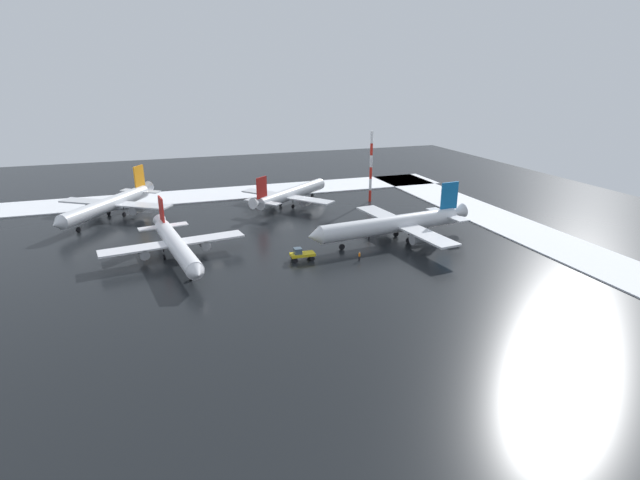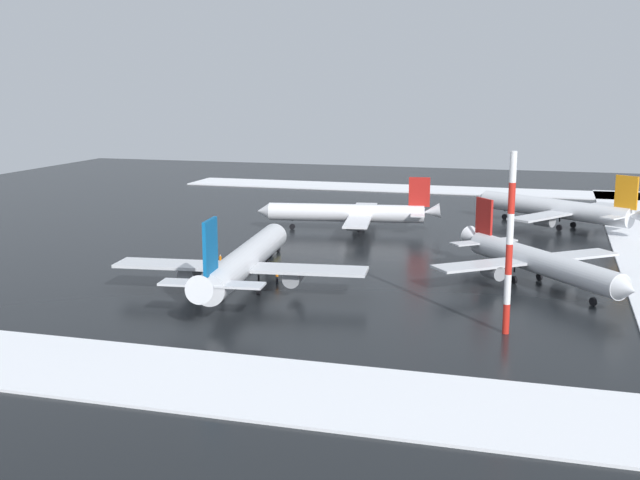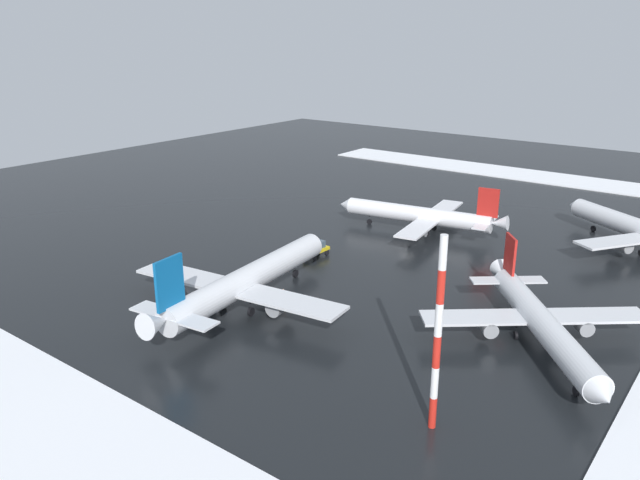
% 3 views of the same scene
% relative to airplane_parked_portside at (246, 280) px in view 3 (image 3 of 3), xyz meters
% --- Properties ---
extents(ground_plane, '(240.00, 240.00, 0.00)m').
position_rel_airplane_parked_portside_xyz_m(ground_plane, '(36.11, -4.24, -3.74)').
color(ground_plane, black).
extents(snow_bank_left, '(14.00, 116.00, 0.26)m').
position_rel_airplane_parked_portside_xyz_m(snow_bank_left, '(-30.89, -4.24, -3.61)').
color(snow_bank_left, white).
rests_on(snow_bank_left, ground_plane).
extents(snow_bank_right, '(14.00, 116.00, 0.26)m').
position_rel_airplane_parked_portside_xyz_m(snow_bank_right, '(103.11, -4.24, -3.61)').
color(snow_bank_right, white).
rests_on(snow_bank_right, ground_plane).
extents(airplane_parked_portside, '(38.11, 31.72, 11.32)m').
position_rel_airplane_parked_portside_xyz_m(airplane_parked_portside, '(0.00, 0.00, 0.00)').
color(airplane_parked_portside, silver).
rests_on(airplane_parked_portside, ground_plane).
extents(airplane_distant_tail, '(27.16, 32.56, 9.68)m').
position_rel_airplane_parked_portside_xyz_m(airplane_distant_tail, '(43.62, -2.75, -0.54)').
color(airplane_distant_tail, white).
rests_on(airplane_distant_tail, ground_plane).
extents(airplane_parked_starboard, '(27.24, 24.79, 9.75)m').
position_rel_airplane_parked_portside_xyz_m(airplane_parked_starboard, '(12.33, -35.31, -0.52)').
color(airplane_parked_starboard, silver).
rests_on(airplane_parked_starboard, ground_plane).
extents(pushback_tug, '(4.64, 2.38, 2.50)m').
position_rel_airplane_parked_portside_xyz_m(pushback_tug, '(21.45, 4.46, -2.46)').
color(pushback_tug, gold).
rests_on(pushback_tug, ground_plane).
extents(ground_crew_near_tug, '(0.36, 0.36, 1.71)m').
position_rel_airplane_parked_portside_xyz_m(ground_crew_near_tug, '(11.13, 8.13, -2.77)').
color(ground_crew_near_tug, black).
rests_on(ground_crew_near_tug, ground_plane).
extents(ground_crew_mid_apron, '(0.36, 0.36, 1.71)m').
position_rel_airplane_parked_portside_xyz_m(ground_crew_mid_apron, '(4.34, -2.76, -2.77)').
color(ground_crew_mid_apron, black).
rests_on(ground_crew_mid_apron, ground_plane).
extents(antenna_mast, '(0.70, 0.70, 18.97)m').
position_rel_airplane_parked_portside_xyz_m(antenna_mast, '(-9.42, -32.74, 5.74)').
color(antenna_mast, red).
rests_on(antenna_mast, ground_plane).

